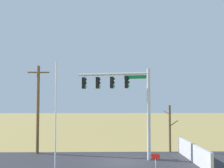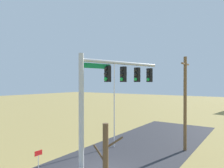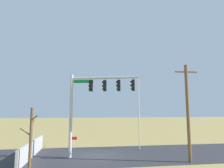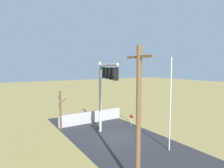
% 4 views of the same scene
% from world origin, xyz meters
% --- Properties ---
extents(ground_plane, '(160.00, 160.00, 0.00)m').
position_xyz_m(ground_plane, '(0.00, 0.00, 0.00)').
color(ground_plane, '#9E894C').
extents(road_surface, '(28.00, 8.00, 0.01)m').
position_xyz_m(road_surface, '(-4.00, 0.00, 0.01)').
color(road_surface, '#2D2D33').
rests_on(road_surface, ground_plane).
extents(sidewalk_corner, '(6.00, 6.00, 0.01)m').
position_xyz_m(sidewalk_corner, '(3.27, 0.46, 0.00)').
color(sidewalk_corner, '#B7B5AD').
rests_on(sidewalk_corner, ground_plane).
extents(retaining_fence, '(0.20, 8.00, 1.37)m').
position_xyz_m(retaining_fence, '(5.54, -0.13, 0.69)').
color(retaining_fence, '#A8A8AD').
rests_on(retaining_fence, ground_plane).
extents(signal_mast, '(5.89, 1.91, 7.19)m').
position_xyz_m(signal_mast, '(0.49, 0.99, 5.15)').
color(signal_mast, '#B2B5BA').
rests_on(signal_mast, ground_plane).
extents(flagpole, '(0.10, 0.10, 7.42)m').
position_xyz_m(flagpole, '(-4.62, -2.06, 3.71)').
color(flagpole, silver).
rests_on(flagpole, ground_plane).
extents(utility_pole, '(1.90, 0.26, 7.77)m').
position_xyz_m(utility_pole, '(-7.14, 3.32, 4.05)').
color(utility_pole, brown).
rests_on(utility_pole, ground_plane).
extents(bare_tree, '(1.27, 1.02, 4.22)m').
position_xyz_m(bare_tree, '(4.71, 3.86, 2.17)').
color(bare_tree, brown).
rests_on(bare_tree, ground_plane).
extents(open_sign, '(0.56, 0.04, 1.22)m').
position_xyz_m(open_sign, '(2.10, -3.46, 0.91)').
color(open_sign, silver).
rests_on(open_sign, ground_plane).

